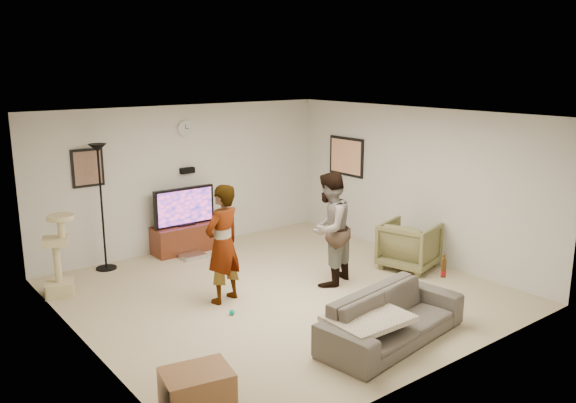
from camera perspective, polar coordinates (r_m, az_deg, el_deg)
floor at (r=8.37m, az=-0.64°, el=-8.93°), size 5.50×5.50×0.02m
ceiling at (r=7.78m, az=-0.68°, el=8.54°), size 5.50×5.50×0.02m
wall_back at (r=10.26m, az=-9.99°, el=2.36°), size 5.50×0.04×2.50m
wall_front at (r=6.10m, az=15.21°, el=-5.30°), size 5.50×0.04×2.50m
wall_left at (r=6.74m, az=-19.66°, el=-3.86°), size 0.04×5.50×2.50m
wall_right at (r=9.85m, az=12.20°, el=1.81°), size 0.04×5.50×2.50m
wall_clock at (r=10.11m, az=-10.10°, el=7.07°), size 0.26×0.04×0.26m
wall_speaker at (r=10.18m, az=-9.86°, el=3.03°), size 0.25×0.10×0.10m
picture_back at (r=9.52m, az=-19.09°, el=3.14°), size 0.42×0.03×0.52m
picture_right at (r=10.87m, az=5.74°, el=4.43°), size 0.03×0.78×0.62m
tv_stand at (r=10.20m, az=-10.03°, el=-3.56°), size 1.14×0.45×0.48m
console_box at (r=9.89m, az=-9.35°, el=-5.30°), size 0.40×0.30×0.07m
tv at (r=10.06m, az=-10.16°, el=-0.48°), size 1.10×0.08×0.65m
tv_screen at (r=10.02m, az=-10.04°, el=-0.53°), size 1.01×0.01×0.57m
floor_lamp at (r=9.44m, az=-17.82°, el=-0.60°), size 0.32×0.32×1.99m
cat_tree at (r=8.66m, az=-21.78°, el=-4.96°), size 0.48×0.48×1.16m
person_left at (r=7.84m, az=-6.42°, el=-4.16°), size 0.68×0.54×1.63m
person_right at (r=8.43m, az=4.05°, el=-2.71°), size 0.99×0.89×1.67m
sofa at (r=6.97m, az=10.22°, el=-11.15°), size 2.06×1.03×0.58m
throw_blanket at (r=6.66m, az=7.90°, el=-11.30°), size 0.91×0.71×0.06m
beer_bottle at (r=7.48m, az=15.05°, el=-6.29°), size 0.06×0.06×0.25m
armchair at (r=9.40m, az=11.84°, el=-4.23°), size 1.01×0.99×0.75m
side_table at (r=5.68m, az=-8.92°, el=-17.98°), size 0.71×0.59×0.42m
toy_ball at (r=7.66m, az=-5.52°, el=-10.78°), size 0.07×0.07×0.07m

